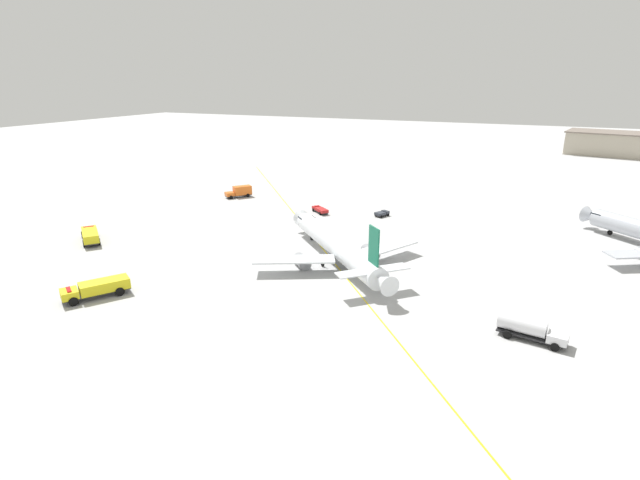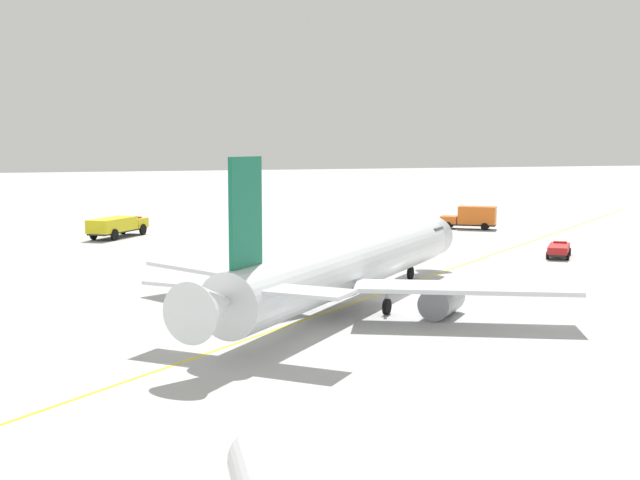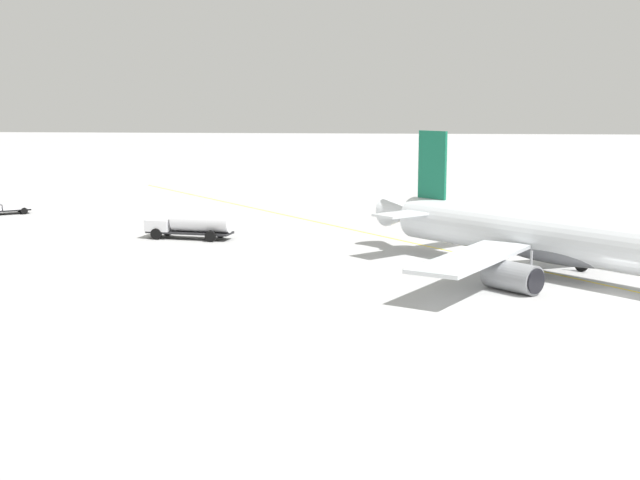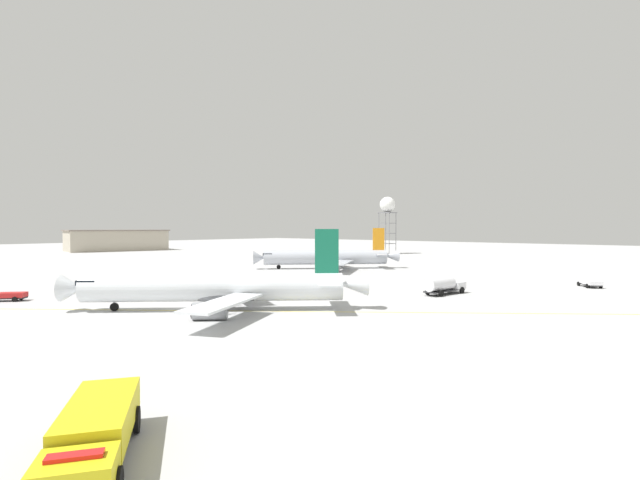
{
  "view_description": "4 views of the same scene",
  "coord_description": "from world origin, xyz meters",
  "px_view_note": "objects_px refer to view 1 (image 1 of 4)",
  "views": [
    {
      "loc": [
        -83.48,
        -33.36,
        32.36
      ],
      "look_at": [
        -7.13,
        0.46,
        4.48
      ],
      "focal_mm": 27.46,
      "sensor_mm": 36.0,
      "label": 1
    },
    {
      "loc": [
        -27.54,
        -55.27,
        11.5
      ],
      "look_at": [
        -6.85,
        -0.36,
        4.69
      ],
      "focal_mm": 46.56,
      "sensor_mm": 36.0,
      "label": 2
    },
    {
      "loc": [
        59.14,
        -14.69,
        13.36
      ],
      "look_at": [
        6.3,
        -20.01,
        4.63
      ],
      "focal_mm": 47.37,
      "sensor_mm": 36.0,
      "label": 3
    },
    {
      "loc": [
        -56.35,
        35.13,
        11.03
      ],
      "look_at": [
        20.72,
        -52.02,
        7.9
      ],
      "focal_mm": 26.07,
      "sensor_mm": 36.0,
      "label": 4
    }
  ],
  "objects_px": {
    "fire_tender_truck": "(90,235)",
    "fire_tender_truck_extra": "(97,288)",
    "catering_truck_truck": "(240,191)",
    "airliner_main": "(337,247)",
    "baggage_truck_truck": "(382,213)",
    "fuel_tanker_truck": "(530,328)",
    "ops_pickup_truck": "(320,210)"
  },
  "relations": [
    {
      "from": "fire_tender_truck",
      "to": "fire_tender_truck_extra",
      "type": "xyz_separation_m",
      "value": [
        -19.13,
        -22.73,
        0.0
      ]
    },
    {
      "from": "baggage_truck_truck",
      "to": "ops_pickup_truck",
      "type": "relative_size",
      "value": 0.71
    },
    {
      "from": "fire_tender_truck",
      "to": "ops_pickup_truck",
      "type": "bearing_deg",
      "value": -91.67
    },
    {
      "from": "fuel_tanker_truck",
      "to": "ops_pickup_truck",
      "type": "relative_size",
      "value": 1.55
    },
    {
      "from": "catering_truck_truck",
      "to": "ops_pickup_truck",
      "type": "height_order",
      "value": "catering_truck_truck"
    },
    {
      "from": "baggage_truck_truck",
      "to": "fire_tender_truck_extra",
      "type": "distance_m",
      "value": 67.74
    },
    {
      "from": "catering_truck_truck",
      "to": "fuel_tanker_truck",
      "type": "height_order",
      "value": "catering_truck_truck"
    },
    {
      "from": "catering_truck_truck",
      "to": "airliner_main",
      "type": "bearing_deg",
      "value": 88.49
    },
    {
      "from": "fuel_tanker_truck",
      "to": "baggage_truck_truck",
      "type": "distance_m",
      "value": 60.31
    },
    {
      "from": "fuel_tanker_truck",
      "to": "fire_tender_truck_extra",
      "type": "bearing_deg",
      "value": -158.99
    },
    {
      "from": "fuel_tanker_truck",
      "to": "fire_tender_truck_extra",
      "type": "distance_m",
      "value": 62.78
    },
    {
      "from": "baggage_truck_truck",
      "to": "fire_tender_truck",
      "type": "bearing_deg",
      "value": 157.25
    },
    {
      "from": "airliner_main",
      "to": "fuel_tanker_truck",
      "type": "xyz_separation_m",
      "value": [
        -15.89,
        -33.32,
        -1.29
      ]
    },
    {
      "from": "fuel_tanker_truck",
      "to": "ops_pickup_truck",
      "type": "height_order",
      "value": "fuel_tanker_truck"
    },
    {
      "from": "catering_truck_truck",
      "to": "fuel_tanker_truck",
      "type": "bearing_deg",
      "value": 93.97
    },
    {
      "from": "fire_tender_truck_extra",
      "to": "fuel_tanker_truck",
      "type": "bearing_deg",
      "value": 135.14
    },
    {
      "from": "baggage_truck_truck",
      "to": "catering_truck_truck",
      "type": "bearing_deg",
      "value": 111.73
    },
    {
      "from": "baggage_truck_truck",
      "to": "fire_tender_truck_extra",
      "type": "relative_size",
      "value": 0.41
    },
    {
      "from": "ops_pickup_truck",
      "to": "fire_tender_truck_extra",
      "type": "xyz_separation_m",
      "value": [
        -59.09,
        11.43,
        0.73
      ]
    },
    {
      "from": "catering_truck_truck",
      "to": "ops_pickup_truck",
      "type": "bearing_deg",
      "value": 114.92
    },
    {
      "from": "airliner_main",
      "to": "fire_tender_truck",
      "type": "bearing_deg",
      "value": 56.29
    },
    {
      "from": "ops_pickup_truck",
      "to": "catering_truck_truck",
      "type": "bearing_deg",
      "value": 26.78
    },
    {
      "from": "fire_tender_truck",
      "to": "ops_pickup_truck",
      "type": "xyz_separation_m",
      "value": [
        39.96,
        -34.16,
        -0.72
      ]
    },
    {
      "from": "airliner_main",
      "to": "baggage_truck_truck",
      "type": "distance_m",
      "value": 33.43
    },
    {
      "from": "catering_truck_truck",
      "to": "baggage_truck_truck",
      "type": "bearing_deg",
      "value": 123.72
    },
    {
      "from": "fuel_tanker_truck",
      "to": "fire_tender_truck",
      "type": "relative_size",
      "value": 0.93
    },
    {
      "from": "catering_truck_truck",
      "to": "fuel_tanker_truck",
      "type": "relative_size",
      "value": 0.83
    },
    {
      "from": "fire_tender_truck_extra",
      "to": "catering_truck_truck",
      "type": "bearing_deg",
      "value": -133.01
    },
    {
      "from": "airliner_main",
      "to": "ops_pickup_truck",
      "type": "distance_m",
      "value": 34.46
    },
    {
      "from": "fire_tender_truck",
      "to": "fire_tender_truck_extra",
      "type": "relative_size",
      "value": 0.97
    },
    {
      "from": "airliner_main",
      "to": "ops_pickup_truck",
      "type": "xyz_separation_m",
      "value": [
        30.11,
        16.65,
        -2.04
      ]
    },
    {
      "from": "airliner_main",
      "to": "fire_tender_truck",
      "type": "distance_m",
      "value": 51.77
    }
  ]
}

